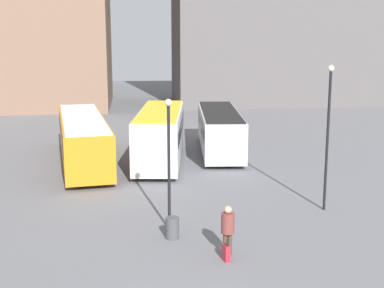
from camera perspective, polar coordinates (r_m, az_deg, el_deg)
name	(u,v)px	position (r m, az deg, el deg)	size (l,w,h in m)	color
bus_0	(83,138)	(33.25, -11.56, 0.68)	(4.30, 12.72, 2.86)	orange
bus_1	(160,134)	(32.79, -3.39, 1.08)	(3.78, 10.09, 3.24)	silver
bus_2	(220,129)	(35.73, 2.96, 1.57)	(3.38, 10.42, 2.79)	silver
traveler	(228,226)	(19.12, 3.83, -8.73)	(0.57, 0.57, 1.84)	#4C3828
suitcase	(226,253)	(18.93, 3.66, -11.52)	(0.25, 0.36, 0.85)	#B7232D
lamp_post_0	(328,128)	(24.05, 14.31, 1.70)	(0.28, 0.28, 6.45)	black
lamp_post_1	(169,154)	(20.96, -2.49, -1.04)	(0.28, 0.28, 5.30)	black
trash_bin	(172,228)	(20.83, -2.11, -8.93)	(0.52, 0.52, 0.85)	#47474C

